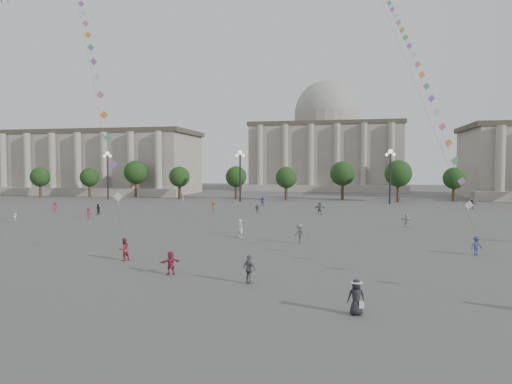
# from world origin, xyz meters

# --- Properties ---
(ground) EXTENTS (360.00, 360.00, 0.00)m
(ground) POSITION_xyz_m (0.00, 0.00, 0.00)
(ground) COLOR #4E4C49
(ground) RESTS_ON ground
(hall_west) EXTENTS (84.00, 26.22, 17.20)m
(hall_west) POSITION_xyz_m (-75.00, 93.89, 8.43)
(hall_west) COLOR gray
(hall_west) RESTS_ON ground
(hall_central) EXTENTS (48.30, 34.30, 35.50)m
(hall_central) POSITION_xyz_m (0.00, 129.22, 14.23)
(hall_central) COLOR gray
(hall_central) RESTS_ON ground
(tree_row) EXTENTS (137.12, 5.12, 8.00)m
(tree_row) POSITION_xyz_m (0.00, 78.00, 5.39)
(tree_row) COLOR #332719
(tree_row) RESTS_ON ground
(lamp_post_far_west) EXTENTS (2.00, 0.90, 10.65)m
(lamp_post_far_west) POSITION_xyz_m (-45.00, 70.00, 7.35)
(lamp_post_far_west) COLOR #262628
(lamp_post_far_west) RESTS_ON ground
(lamp_post_mid_west) EXTENTS (2.00, 0.90, 10.65)m
(lamp_post_mid_west) POSITION_xyz_m (-15.00, 70.00, 7.35)
(lamp_post_mid_west) COLOR #262628
(lamp_post_mid_west) RESTS_ON ground
(lamp_post_mid_east) EXTENTS (2.00, 0.90, 10.65)m
(lamp_post_mid_east) POSITION_xyz_m (15.00, 70.00, 7.35)
(lamp_post_mid_east) COLOR #262628
(lamp_post_mid_east) RESTS_ON ground
(person_crowd_0) EXTENTS (1.07, 0.49, 1.79)m
(person_crowd_0) POSITION_xyz_m (-8.44, 59.84, 0.89)
(person_crowd_0) COLOR #38427F
(person_crowd_0) RESTS_ON ground
(person_crowd_1) EXTENTS (0.93, 0.92, 1.52)m
(person_crowd_1) POSITION_xyz_m (-35.49, 29.54, 0.76)
(person_crowd_1) COLOR silver
(person_crowd_1) RESTS_ON ground
(person_crowd_2) EXTENTS (0.99, 1.15, 1.54)m
(person_crowd_2) POSITION_xyz_m (-28.26, 34.90, 0.77)
(person_crowd_2) COLOR maroon
(person_crowd_2) RESTS_ON ground
(person_crowd_4) EXTENTS (1.12, 1.45, 1.53)m
(person_crowd_4) POSITION_xyz_m (2.08, 53.60, 0.76)
(person_crowd_4) COLOR #B5B5B0
(person_crowd_4) RESTS_ON ground
(person_crowd_6) EXTENTS (1.35, 1.18, 1.81)m
(person_crowd_6) POSITION_xyz_m (2.52, 19.67, 0.91)
(person_crowd_6) COLOR slate
(person_crowd_6) RESTS_ON ground
(person_crowd_7) EXTENTS (1.58, 1.13, 1.64)m
(person_crowd_7) POSITION_xyz_m (13.73, 33.99, 0.82)
(person_crowd_7) COLOR beige
(person_crowd_7) RESTS_ON ground
(person_crowd_9) EXTENTS (1.46, 0.58, 1.53)m
(person_crowd_9) POSITION_xyz_m (27.70, 60.97, 0.77)
(person_crowd_9) COLOR black
(person_crowd_9) RESTS_ON ground
(person_crowd_10) EXTENTS (0.62, 0.66, 1.52)m
(person_crowd_10) POSITION_xyz_m (-26.77, 68.00, 0.76)
(person_crowd_10) COLOR beige
(person_crowd_10) RESTS_ON ground
(person_crowd_12) EXTENTS (1.87, 0.98, 1.92)m
(person_crowd_12) POSITION_xyz_m (2.79, 46.81, 0.96)
(person_crowd_12) COLOR slate
(person_crowd_12) RESTS_ON ground
(person_crowd_13) EXTENTS (0.79, 0.76, 1.82)m
(person_crowd_13) POSITION_xyz_m (-3.71, 22.23, 0.91)
(person_crowd_13) COLOR silver
(person_crowd_13) RESTS_ON ground
(person_crowd_16) EXTENTS (0.88, 0.37, 1.50)m
(person_crowd_16) POSITION_xyz_m (-6.70, 46.16, 0.75)
(person_crowd_16) COLOR slate
(person_crowd_16) RESTS_ON ground
(person_crowd_17) EXTENTS (1.01, 1.29, 1.76)m
(person_crowd_17) POSITION_xyz_m (-13.47, 45.56, 0.88)
(person_crowd_17) COLOR #9D3F2A
(person_crowd_17) RESTS_ON ground
(person_crowd_18) EXTENTS (0.96, 0.86, 1.64)m
(person_crowd_18) POSITION_xyz_m (-29.50, 39.41, 0.82)
(person_crowd_18) COLOR #222227
(person_crowd_18) RESTS_ON ground
(person_crowd_19) EXTENTS (1.17, 1.24, 1.68)m
(person_crowd_19) POSITION_xyz_m (-37.87, 41.16, 0.84)
(person_crowd_19) COLOR #9C2A34
(person_crowd_19) RESTS_ON ground
(tourist_2) EXTENTS (1.35, 1.31, 1.54)m
(tourist_2) POSITION_xyz_m (-4.53, 5.73, 0.77)
(tourist_2) COLOR maroon
(tourist_2) RESTS_ON ground
(tourist_3) EXTENTS (1.10, 0.98, 1.79)m
(tourist_3) POSITION_xyz_m (1.02, 4.43, 0.89)
(tourist_3) COLOR slate
(tourist_3) RESTS_ON ground
(kite_flyer_0) EXTENTS (0.95, 1.03, 1.71)m
(kite_flyer_0) POSITION_xyz_m (-9.69, 9.30, 0.85)
(kite_flyer_0) COLOR maroon
(kite_flyer_0) RESTS_ON ground
(kite_flyer_1) EXTENTS (1.13, 0.93, 1.53)m
(kite_flyer_1) POSITION_xyz_m (16.98, 16.78, 0.76)
(kite_flyer_1) COLOR navy
(kite_flyer_1) RESTS_ON ground
(hat_person) EXTENTS (0.92, 0.70, 1.70)m
(hat_person) POSITION_xyz_m (7.23, -0.32, 0.89)
(hat_person) COLOR black
(hat_person) RESTS_ON ground
(kite_train_west) EXTENTS (30.55, 39.21, 67.81)m
(kite_train_west) POSITION_xyz_m (-25.94, 30.55, 26.16)
(kite_train_west) COLOR #3F3F3F
(kite_train_west) RESTS_ON ground
(kite_train_mid) EXTENTS (8.69, 45.53, 65.12)m
(kite_train_mid) POSITION_xyz_m (12.75, 40.88, 26.13)
(kite_train_mid) COLOR #3F3F3F
(kite_train_mid) RESTS_ON ground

